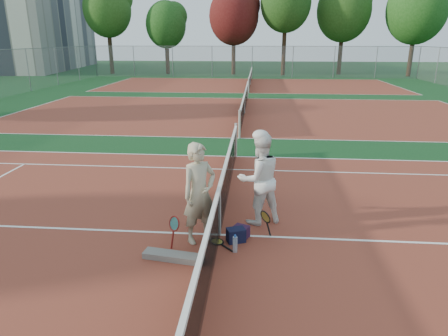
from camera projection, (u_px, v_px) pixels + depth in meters
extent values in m
plane|color=#0F3917|center=(220.00, 235.00, 7.79)|extent=(130.00, 130.00, 0.00)
cube|color=maroon|center=(220.00, 235.00, 7.79)|extent=(23.77, 10.97, 0.01)
cube|color=maroon|center=(244.00, 113.00, 20.59)|extent=(23.77, 10.97, 0.01)
cube|color=maroon|center=(250.00, 85.00, 33.39)|extent=(23.77, 10.97, 0.01)
cube|color=beige|center=(29.00, 7.00, 49.45)|extent=(12.96, 23.18, 15.00)
imported|color=#B6AD8D|center=(199.00, 193.00, 7.31)|extent=(0.82, 0.80, 1.90)
imported|color=white|center=(259.00, 179.00, 8.07)|extent=(1.13, 1.03, 1.90)
cube|color=black|center=(236.00, 235.00, 7.50)|extent=(0.39, 0.33, 0.26)
cube|color=#29112D|center=(241.00, 231.00, 7.68)|extent=(0.34, 0.30, 0.23)
cube|color=#635F5A|center=(174.00, 257.00, 6.91)|extent=(1.10, 0.42, 0.11)
cylinder|color=#C9E6FF|center=(235.00, 244.00, 7.12)|extent=(0.09, 0.09, 0.30)
cylinder|color=#382314|center=(110.00, 49.00, 43.52)|extent=(0.44, 0.44, 5.33)
ellipsoid|color=#214C15|center=(107.00, 9.00, 42.29)|extent=(5.03, 5.03, 5.78)
cylinder|color=#382314|center=(167.00, 55.00, 43.51)|extent=(0.44, 0.44, 4.10)
ellipsoid|color=#184714|center=(166.00, 25.00, 42.57)|extent=(4.27, 4.27, 4.91)
cylinder|color=#382314|center=(234.00, 52.00, 42.58)|extent=(0.44, 0.44, 4.77)
ellipsoid|color=#49100F|center=(234.00, 16.00, 41.48)|extent=(5.17, 5.17, 5.94)
cylinder|color=#382314|center=(284.00, 47.00, 41.56)|extent=(0.44, 0.44, 5.74)
ellipsoid|color=#1A4213|center=(286.00, 2.00, 40.24)|extent=(5.12, 5.12, 5.89)
cylinder|color=#382314|center=(340.00, 50.00, 42.57)|extent=(0.44, 0.44, 5.20)
ellipsoid|color=#1E4513|center=(344.00, 10.00, 41.38)|extent=(5.55, 5.55, 6.38)
cylinder|color=#382314|center=(412.00, 50.00, 40.45)|extent=(0.44, 0.44, 5.16)
ellipsoid|color=#1B4D16|center=(417.00, 9.00, 39.26)|extent=(5.85, 5.85, 6.73)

